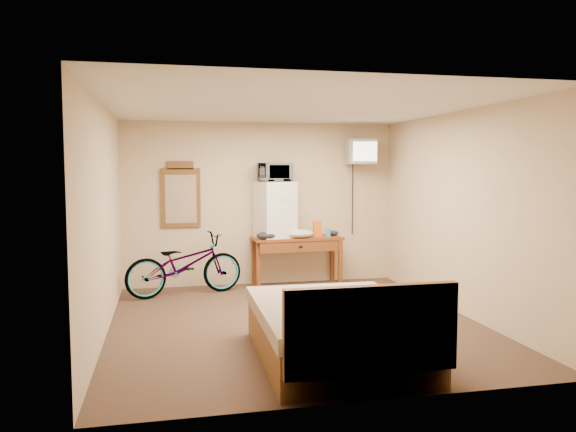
{
  "coord_description": "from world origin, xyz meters",
  "views": [
    {
      "loc": [
        -1.45,
        -6.27,
        1.8
      ],
      "look_at": [
        0.05,
        0.56,
        1.2
      ],
      "focal_mm": 35.0,
      "sensor_mm": 36.0,
      "label": 1
    }
  ],
  "objects_px": {
    "desk": "(297,245)",
    "wall_mirror": "(181,195)",
    "crt_television": "(361,152)",
    "bicycle": "(185,264)",
    "mini_fridge": "(275,210)",
    "bed": "(338,330)",
    "microwave": "(275,172)",
    "blue_cup": "(328,233)"
  },
  "relations": [
    {
      "from": "mini_fridge",
      "to": "crt_television",
      "type": "relative_size",
      "value": 1.46
    },
    {
      "from": "mini_fridge",
      "to": "bicycle",
      "type": "relative_size",
      "value": 0.5
    },
    {
      "from": "desk",
      "to": "bed",
      "type": "distance_m",
      "value": 3.42
    },
    {
      "from": "desk",
      "to": "bicycle",
      "type": "relative_size",
      "value": 0.83
    },
    {
      "from": "microwave",
      "to": "bed",
      "type": "bearing_deg",
      "value": -85.12
    },
    {
      "from": "microwave",
      "to": "blue_cup",
      "type": "xyz_separation_m",
      "value": [
        0.81,
        -0.13,
        -0.93
      ]
    },
    {
      "from": "crt_television",
      "to": "bicycle",
      "type": "height_order",
      "value": "crt_television"
    },
    {
      "from": "mini_fridge",
      "to": "crt_television",
      "type": "height_order",
      "value": "crt_television"
    },
    {
      "from": "microwave",
      "to": "blue_cup",
      "type": "relative_size",
      "value": 4.08
    },
    {
      "from": "blue_cup",
      "to": "bicycle",
      "type": "xyz_separation_m",
      "value": [
        -2.18,
        -0.22,
        -0.37
      ]
    },
    {
      "from": "microwave",
      "to": "crt_television",
      "type": "bearing_deg",
      "value": 4.27
    },
    {
      "from": "bicycle",
      "to": "wall_mirror",
      "type": "bearing_deg",
      "value": -12.3
    },
    {
      "from": "blue_cup",
      "to": "bicycle",
      "type": "distance_m",
      "value": 2.23
    },
    {
      "from": "microwave",
      "to": "wall_mirror",
      "type": "relative_size",
      "value": 0.52
    },
    {
      "from": "mini_fridge",
      "to": "bed",
      "type": "bearing_deg",
      "value": -91.34
    },
    {
      "from": "blue_cup",
      "to": "bed",
      "type": "relative_size",
      "value": 0.06
    },
    {
      "from": "microwave",
      "to": "wall_mirror",
      "type": "height_order",
      "value": "wall_mirror"
    },
    {
      "from": "bicycle",
      "to": "bed",
      "type": "distance_m",
      "value": 3.36
    },
    {
      "from": "blue_cup",
      "to": "crt_television",
      "type": "height_order",
      "value": "crt_television"
    },
    {
      "from": "mini_fridge",
      "to": "wall_mirror",
      "type": "relative_size",
      "value": 0.86
    },
    {
      "from": "microwave",
      "to": "wall_mirror",
      "type": "bearing_deg",
      "value": 177.91
    },
    {
      "from": "crt_television",
      "to": "bicycle",
      "type": "distance_m",
      "value": 3.18
    },
    {
      "from": "wall_mirror",
      "to": "bed",
      "type": "height_order",
      "value": "wall_mirror"
    },
    {
      "from": "wall_mirror",
      "to": "blue_cup",
      "type": "bearing_deg",
      "value": -8.71
    },
    {
      "from": "mini_fridge",
      "to": "bicycle",
      "type": "distance_m",
      "value": 1.6
    },
    {
      "from": "blue_cup",
      "to": "bed",
      "type": "distance_m",
      "value": 3.47
    },
    {
      "from": "crt_television",
      "to": "bed",
      "type": "relative_size",
      "value": 0.3
    },
    {
      "from": "crt_television",
      "to": "bed",
      "type": "xyz_separation_m",
      "value": [
        -1.43,
        -3.4,
        -1.76
      ]
    },
    {
      "from": "microwave",
      "to": "crt_television",
      "type": "height_order",
      "value": "crt_television"
    },
    {
      "from": "desk",
      "to": "wall_mirror",
      "type": "relative_size",
      "value": 1.41
    },
    {
      "from": "bed",
      "to": "microwave",
      "type": "bearing_deg",
      "value": 88.66
    },
    {
      "from": "desk",
      "to": "bed",
      "type": "height_order",
      "value": "bed"
    },
    {
      "from": "blue_cup",
      "to": "wall_mirror",
      "type": "bearing_deg",
      "value": 171.29
    },
    {
      "from": "desk",
      "to": "wall_mirror",
      "type": "bearing_deg",
      "value": 171.05
    },
    {
      "from": "bed",
      "to": "bicycle",
      "type": "bearing_deg",
      "value": 112.74
    },
    {
      "from": "crt_television",
      "to": "wall_mirror",
      "type": "xyz_separation_m",
      "value": [
        -2.75,
        0.25,
        -0.66
      ]
    },
    {
      "from": "microwave",
      "to": "desk",
      "type": "bearing_deg",
      "value": -5.39
    },
    {
      "from": "microwave",
      "to": "bicycle",
      "type": "xyz_separation_m",
      "value": [
        -1.38,
        -0.36,
        -1.3
      ]
    },
    {
      "from": "blue_cup",
      "to": "crt_television",
      "type": "distance_m",
      "value": 1.36
    },
    {
      "from": "bicycle",
      "to": "bed",
      "type": "height_order",
      "value": "bed"
    },
    {
      "from": "bicycle",
      "to": "bed",
      "type": "bearing_deg",
      "value": -171.9
    },
    {
      "from": "microwave",
      "to": "bicycle",
      "type": "relative_size",
      "value": 0.31
    }
  ]
}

